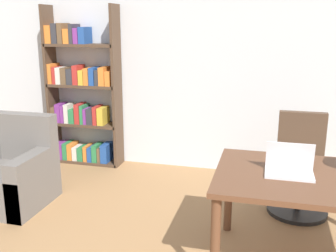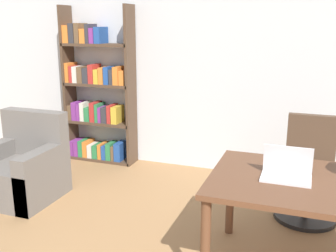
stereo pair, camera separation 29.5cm
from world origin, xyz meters
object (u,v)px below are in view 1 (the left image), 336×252
object	(u,v)px
armchair	(11,176)
laptop	(289,167)
desk	(313,188)
bookshelf	(81,97)
office_chair	(300,171)

from	to	relation	value
armchair	laptop	bearing A→B (deg)	-9.01
desk	armchair	size ratio (longest dim) A/B	1.56
armchair	bookshelf	distance (m)	1.48
laptop	armchair	world-z (taller)	laptop
laptop	bookshelf	world-z (taller)	bookshelf
desk	laptop	size ratio (longest dim) A/B	4.12
armchair	office_chair	bearing A→B (deg)	11.50
office_chair	armchair	world-z (taller)	office_chair
laptop	office_chair	world-z (taller)	office_chair
office_chair	armchair	xyz separation A→B (m)	(-2.87, -0.58, -0.12)
desk	armchair	bearing A→B (deg)	171.54
office_chair	laptop	bearing A→B (deg)	-99.16
office_chair	bookshelf	world-z (taller)	bookshelf
armchair	bookshelf	size ratio (longest dim) A/B	0.44
office_chair	bookshelf	bearing A→B (deg)	164.26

